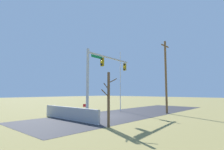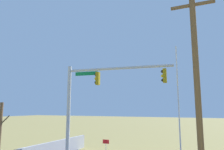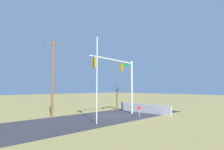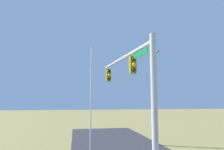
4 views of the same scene
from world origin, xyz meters
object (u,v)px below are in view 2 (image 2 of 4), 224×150
object	(u,v)px
utility_pole	(197,87)
open_sign	(106,144)
signal_mast	(95,92)
flagpole	(178,103)

from	to	relation	value
utility_pole	open_sign	xyz separation A→B (m)	(7.44, -6.53, -3.77)
signal_mast	utility_pole	world-z (taller)	utility_pole
flagpole	open_sign	world-z (taller)	flagpole
signal_mast	flagpole	distance (m)	6.09
flagpole	open_sign	bearing A→B (deg)	-4.40
signal_mast	open_sign	world-z (taller)	signal_mast
signal_mast	open_sign	xyz separation A→B (m)	(0.20, -2.39, -4.03)
flagpole	open_sign	xyz separation A→B (m)	(5.92, -0.46, -3.25)
signal_mast	flagpole	bearing A→B (deg)	-161.34
open_sign	utility_pole	bearing A→B (deg)	138.75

